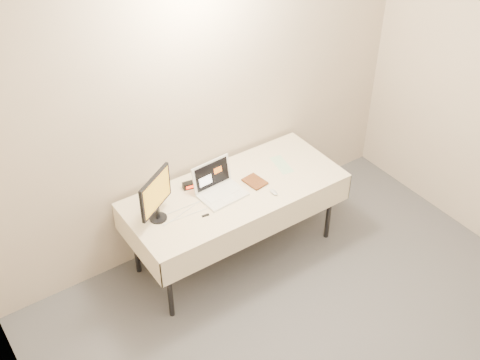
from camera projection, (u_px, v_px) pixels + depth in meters
back_wall at (204, 102)px, 4.91m from camera, size 4.00×0.10×2.70m
table at (235, 195)px, 5.02m from camera, size 1.86×0.81×0.74m
laptop at (218, 187)px, 4.91m from camera, size 0.38×0.33×0.25m
monitor at (156, 195)px, 4.54m from camera, size 0.35×0.23×0.41m
book at (249, 177)px, 4.96m from camera, size 0.14×0.04×0.19m
alarm_clock at (190, 185)px, 4.98m from camera, size 0.14×0.08×0.05m
clicker at (274, 192)px, 4.93m from camera, size 0.05×0.09×0.02m
paper_form at (282, 165)px, 5.25m from camera, size 0.16×0.29×0.00m
usb_dongle at (205, 215)px, 4.71m from camera, size 0.06×0.03×0.01m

